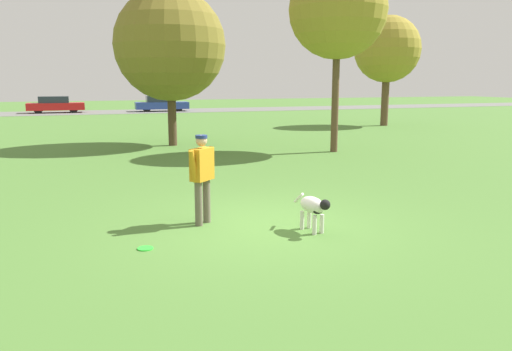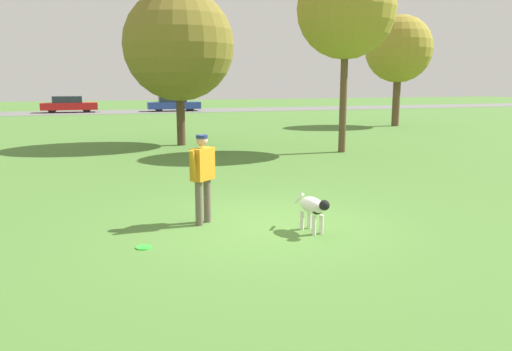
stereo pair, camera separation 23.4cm
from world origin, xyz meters
The scene contains 10 objects.
ground_plane centered at (0.00, 0.00, 0.00)m, with size 120.00×120.00×0.00m, color #4C7A33.
far_road_strip centered at (0.00, 34.55, 0.01)m, with size 120.00×6.00×0.01m.
person centered at (-0.99, 0.41, 0.92)m, with size 0.58×0.53×1.56m.
dog centered at (0.62, -0.66, 0.42)m, with size 0.37×0.93×0.61m.
frisbee centered at (-2.11, -0.61, 0.01)m, with size 0.23×0.23×0.02m.
tree_far_right centered at (13.35, 16.28, 4.17)m, with size 3.63×3.63×6.01m.
tree_near_right centered at (5.55, 7.74, 4.82)m, with size 3.33×3.33×6.51m.
tree_mid_center centered at (0.51, 11.43, 3.78)m, with size 4.18×4.18×5.88m.
parked_car_red centered at (-4.49, 34.84, 0.65)m, with size 4.28×1.74×1.30m.
parked_car_blue centered at (3.73, 34.16, 0.63)m, with size 4.37×1.85×1.29m.
Camera 1 is at (-2.95, -7.82, 2.45)m, focal length 35.00 mm.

